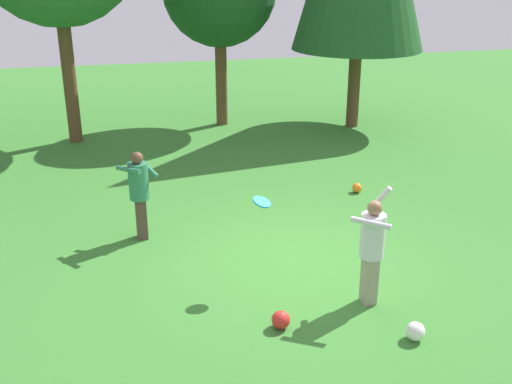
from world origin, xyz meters
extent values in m
plane|color=#387A2D|center=(0.00, 0.00, 0.00)|extent=(40.00, 40.00, 0.00)
cube|color=gray|center=(0.69, -1.47, 0.36)|extent=(0.19, 0.22, 0.73)
cylinder|color=silver|center=(0.69, -1.47, 1.05)|extent=(0.34, 0.34, 0.63)
sphere|color=#8C6647|center=(0.69, -1.47, 1.46)|extent=(0.21, 0.21, 0.21)
cylinder|color=silver|center=(0.58, -1.63, 1.32)|extent=(0.49, 0.37, 0.12)
cylinder|color=silver|center=(0.81, -1.30, 1.47)|extent=(0.35, 0.27, 0.49)
cube|color=#4C382D|center=(-2.30, 1.42, 0.37)|extent=(0.19, 0.22, 0.74)
cylinder|color=#2D7551|center=(-2.30, 1.42, 1.06)|extent=(0.34, 0.34, 0.64)
sphere|color=brown|center=(-2.30, 1.42, 1.47)|extent=(0.21, 0.21, 0.21)
cylinder|color=#2D7551|center=(-2.15, 1.55, 1.26)|extent=(0.39, 0.45, 0.33)
cylinder|color=#2D7551|center=(-2.46, 1.29, 1.32)|extent=(0.41, 0.47, 0.12)
cylinder|color=#2393D1|center=(-0.64, -0.56, 1.31)|extent=(0.37, 0.37, 0.12)
sphere|color=white|center=(0.92, -2.46, 0.13)|extent=(0.25, 0.25, 0.25)
sphere|color=orange|center=(2.18, 2.59, 0.10)|extent=(0.20, 0.20, 0.20)
sphere|color=red|center=(-0.69, -1.80, 0.12)|extent=(0.25, 0.25, 0.25)
cylinder|color=brown|center=(4.04, 7.58, 2.00)|extent=(0.34, 0.34, 3.99)
cylinder|color=brown|center=(0.43, 8.65, 1.42)|extent=(0.33, 0.33, 2.84)
cylinder|color=brown|center=(-3.67, 7.83, 1.88)|extent=(0.34, 0.34, 3.75)
camera|label=1|loc=(-2.58, -8.39, 4.62)|focal=42.56mm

